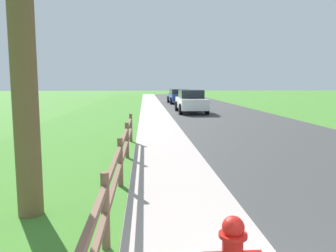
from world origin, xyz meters
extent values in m
plane|color=#427F2C|center=(0.00, 25.00, 0.00)|extent=(120.00, 120.00, 0.00)
cube|color=#3C3C3C|center=(3.50, 27.00, 0.00)|extent=(7.00, 66.00, 0.01)
cube|color=#B2A49E|center=(-3.00, 27.00, 0.00)|extent=(6.00, 66.00, 0.01)
cube|color=#427F2C|center=(-4.50, 27.00, 0.01)|extent=(5.00, 66.00, 0.00)
cylinder|color=red|center=(-0.82, 1.55, 0.69)|extent=(0.28, 0.28, 0.03)
sphere|color=red|center=(-0.82, 1.55, 0.77)|extent=(0.22, 0.22, 0.22)
cube|color=#A91511|center=(-0.82, 1.55, 0.84)|extent=(0.04, 0.04, 0.04)
cylinder|color=brown|center=(-2.17, 2.71, 0.51)|extent=(0.11, 0.11, 1.02)
cylinder|color=brown|center=(-2.17, 5.37, 0.51)|extent=(0.11, 0.11, 1.02)
cylinder|color=brown|center=(-2.17, 8.03, 0.51)|extent=(0.11, 0.11, 1.02)
cylinder|color=brown|center=(-2.17, 10.70, 0.51)|extent=(0.11, 0.11, 1.02)
cube|color=brown|center=(-2.17, 5.37, 0.46)|extent=(0.07, 10.66, 0.09)
cube|color=brown|center=(-2.17, 5.37, 0.81)|extent=(0.07, 10.66, 0.09)
cylinder|color=brown|center=(-3.52, 3.96, 2.32)|extent=(0.40, 0.40, 4.63)
cube|color=white|center=(1.59, 22.29, 0.67)|extent=(1.78, 4.77, 0.73)
cube|color=#1E232B|center=(1.59, 22.37, 1.32)|extent=(1.56, 2.31, 0.57)
cylinder|color=black|center=(2.47, 20.81, 0.37)|extent=(0.22, 0.73, 0.73)
cylinder|color=black|center=(0.70, 20.81, 0.37)|extent=(0.22, 0.73, 0.73)
cylinder|color=black|center=(2.48, 23.77, 0.37)|extent=(0.22, 0.73, 0.73)
cylinder|color=black|center=(0.71, 23.77, 0.37)|extent=(0.22, 0.73, 0.73)
cube|color=navy|center=(1.80, 32.69, 0.63)|extent=(2.07, 4.50, 0.67)
cube|color=#1E232B|center=(1.79, 32.83, 1.21)|extent=(1.77, 2.50, 0.48)
cylinder|color=black|center=(2.80, 31.35, 0.35)|extent=(0.24, 0.70, 0.69)
cylinder|color=black|center=(0.89, 31.28, 0.35)|extent=(0.24, 0.70, 0.69)
cylinder|color=black|center=(2.71, 34.10, 0.35)|extent=(0.24, 0.70, 0.69)
cylinder|color=black|center=(0.80, 34.04, 0.35)|extent=(0.24, 0.70, 0.69)
camera|label=1|loc=(-1.65, -1.50, 2.15)|focal=36.33mm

